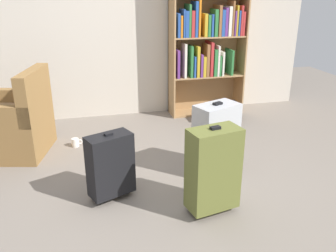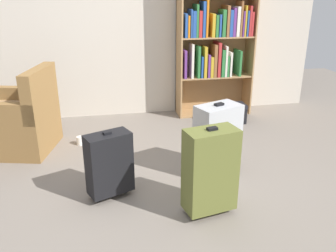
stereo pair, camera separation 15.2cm
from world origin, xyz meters
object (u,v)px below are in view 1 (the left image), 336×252
armchair (15,125)px  suitcase_silver (216,137)px  suitcase_olive (213,169)px  suitcase_black (110,165)px  storage_box (222,112)px  mug (76,142)px  bookshelf (207,37)px

armchair → suitcase_silver: size_ratio=1.28×
armchair → suitcase_olive: size_ratio=1.24×
armchair → suitcase_olive: 2.24m
suitcase_olive → suitcase_black: (-0.75, 0.38, -0.07)m
storage_box → suitcase_black: suitcase_black is taller
mug → storage_box: bearing=10.8°
armchair → mug: armchair is taller
bookshelf → storage_box: bookshelf is taller
mug → storage_box: (1.89, 0.36, 0.08)m
suitcase_olive → suitcase_silver: bearing=67.3°
armchair → suitcase_black: armchair is taller
armchair → mug: (0.60, 0.00, -0.27)m
suitcase_olive → suitcase_silver: size_ratio=1.04×
armchair → suitcase_olive: bearing=-43.2°
suitcase_black → bookshelf: bearing=52.4°
bookshelf → suitcase_olive: bearing=-107.8°
mug → suitcase_black: (0.29, -1.15, 0.26)m
bookshelf → mug: 2.19m
suitcase_olive → armchair: bearing=136.8°
armchair → mug: bearing=0.1°
bookshelf → suitcase_black: size_ratio=3.51×
armchair → suitcase_silver: (1.89, -0.92, 0.05)m
armchair → suitcase_black: bearing=-52.3°
bookshelf → storage_box: size_ratio=4.96×
suitcase_silver → storage_box: bearing=65.2°
mug → suitcase_silver: suitcase_silver is taller
armchair → storage_box: 2.52m
suitcase_olive → mug: bearing=124.1°
suitcase_silver → mug: bearing=144.6°
mug → suitcase_black: size_ratio=0.20×
suitcase_black → suitcase_olive: bearing=-27.3°
bookshelf → armchair: (-2.38, -0.79, -0.73)m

